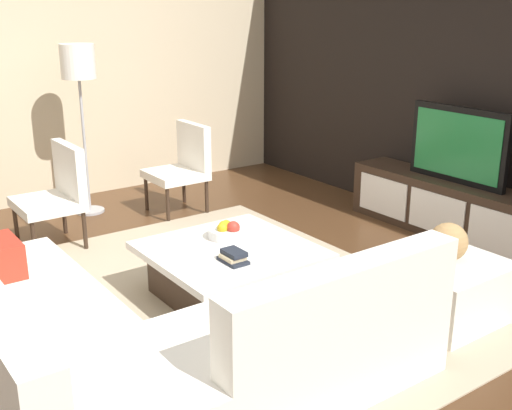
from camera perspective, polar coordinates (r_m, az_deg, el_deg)
The scene contains 15 objects.
ground_plane at distance 4.42m, azimuth -2.67°, elevation -9.14°, with size 14.00×14.00×0.00m, color #4C301C.
feature_wall_back at distance 5.89m, azimuth 20.07°, elevation 10.89°, with size 6.40×0.12×2.80m, color black.
side_wall_left at distance 6.94m, azimuth -16.37°, elevation 12.13°, with size 0.12×5.20×2.80m, color beige.
area_rug at distance 4.49m, azimuth -3.38°, elevation -8.61°, with size 3.42×2.71×0.01m, color tan.
media_console at distance 5.88m, azimuth 17.21°, elevation -0.35°, with size 2.05×0.43×0.50m.
television at distance 5.74m, azimuth 17.74°, elevation 5.17°, with size 0.97×0.06×0.66m.
sectional_couch at distance 3.52m, azimuth -10.61°, elevation -11.90°, with size 2.39×2.30×0.80m.
coffee_table at distance 4.46m, azimuth -2.34°, elevation -6.02°, with size 1.07×1.07×0.38m.
accent_chair_near at distance 5.61m, azimuth -17.46°, elevation 1.34°, with size 0.58×0.51×0.87m.
floor_lamp at distance 6.27m, azimuth -15.70°, elevation 11.44°, with size 0.32×0.32×1.64m.
ottoman at distance 4.40m, azimuth 16.54°, elevation -7.17°, with size 0.70×0.70×0.40m, color white.
fruit_bowl at distance 4.56m, azimuth -2.55°, elevation -2.35°, with size 0.28×0.28×0.14m.
accent_chair_far at distance 6.31m, azimuth -6.54°, elevation 3.81°, with size 0.53×0.51×0.87m.
decorative_ball at distance 4.27m, azimuth 16.92°, elevation -3.20°, with size 0.25×0.25×0.25m, color #AD8451.
book_stack at distance 4.15m, azimuth -2.06°, elevation -4.68°, with size 0.21×0.13×0.08m.
Camera 1 is at (3.31, -2.14, 2.00)m, focal length 44.41 mm.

